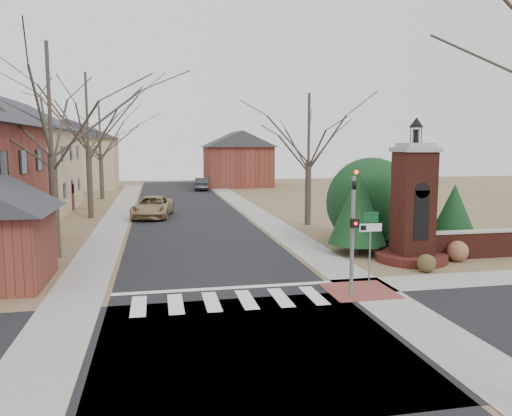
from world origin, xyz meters
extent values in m
plane|color=brown|center=(0.00, 0.00, 0.00)|extent=(120.00, 120.00, 0.00)
cube|color=black|center=(0.00, 22.00, 0.01)|extent=(8.00, 70.00, 0.01)
cube|color=black|center=(0.00, -3.00, 0.01)|extent=(120.00, 8.00, 0.01)
cube|color=silver|center=(0.00, 0.80, 0.01)|extent=(8.00, 2.20, 0.02)
cube|color=silver|center=(0.00, 2.30, 0.01)|extent=(8.00, 0.35, 0.02)
cube|color=gray|center=(5.20, 22.00, 0.01)|extent=(2.00, 60.00, 0.02)
cube|color=gray|center=(-5.20, 22.00, 0.01)|extent=(2.00, 60.00, 0.02)
cube|color=brown|center=(4.80, 1.00, 0.01)|extent=(2.40, 2.40, 0.02)
cylinder|color=slate|center=(4.30, 0.60, 2.10)|extent=(0.14, 0.14, 4.20)
imported|color=black|center=(4.30, 0.60, 4.05)|extent=(0.15, 0.18, 0.90)
sphere|color=#FF0C05|center=(4.30, 0.38, 4.35)|extent=(0.14, 0.14, 0.14)
cube|color=black|center=(4.30, 0.42, 2.60)|extent=(0.28, 0.16, 0.30)
sphere|color=#FF0C05|center=(4.30, 0.33, 2.60)|extent=(0.11, 0.11, 0.11)
cylinder|color=slate|center=(5.60, 2.00, 1.30)|extent=(0.06, 0.06, 2.60)
cube|color=silver|center=(5.60, 1.98, 2.15)|extent=(0.90, 0.03, 0.30)
cube|color=black|center=(5.30, 1.97, 2.15)|extent=(0.22, 0.02, 0.18)
cube|color=#0E431F|center=(5.60, 1.98, 2.55)|extent=(0.60, 0.03, 0.40)
cylinder|color=#4F1F17|center=(9.00, 5.00, 0.18)|extent=(3.20, 3.20, 0.36)
cube|color=#4F1F17|center=(9.00, 5.00, 2.50)|extent=(1.50, 1.50, 5.00)
cube|color=black|center=(9.00, 4.28, 2.20)|extent=(0.70, 0.10, 2.20)
cube|color=gray|center=(9.00, 5.00, 5.05)|extent=(1.70, 1.70, 0.20)
cube|color=gray|center=(9.00, 5.00, 5.25)|extent=(1.30, 1.30, 0.20)
cylinder|color=black|center=(9.00, 5.00, 5.65)|extent=(0.20, 0.20, 0.60)
cone|color=black|center=(9.00, 5.00, 6.25)|extent=(0.64, 0.64, 0.45)
cube|color=#4F1F17|center=(13.50, 5.00, 0.60)|extent=(7.50, 0.40, 1.20)
cube|color=gray|center=(13.50, 5.00, 1.25)|extent=(7.50, 0.50, 0.10)
cube|color=tan|center=(-13.50, 27.00, 3.20)|extent=(9.00, 12.00, 6.40)
cube|color=tan|center=(-12.00, 48.00, 3.00)|extent=(10.00, 8.00, 6.00)
cube|color=tan|center=(-14.80, 46.40, 6.99)|extent=(0.75, 0.75, 3.08)
cube|color=brown|center=(8.00, 48.00, 2.50)|extent=(8.00, 8.00, 5.00)
cube|color=brown|center=(5.76, 46.40, 5.90)|extent=(0.75, 0.75, 2.80)
cylinder|color=#473D33|center=(7.20, 7.00, 0.25)|extent=(0.20, 0.20, 0.50)
cone|color=#113314|center=(7.20, 7.00, 2.30)|extent=(2.80, 2.80, 3.60)
cylinder|color=#473D33|center=(10.50, 8.20, 0.25)|extent=(0.20, 0.20, 0.50)
cone|color=#113314|center=(10.50, 8.20, 2.60)|extent=(3.40, 3.40, 4.20)
cylinder|color=#473D33|center=(12.50, 7.20, 0.25)|extent=(0.20, 0.20, 0.50)
cone|color=#113314|center=(12.50, 7.20, 1.90)|extent=(2.40, 2.40, 2.80)
sphere|color=#113314|center=(9.00, 9.50, 2.40)|extent=(4.80, 4.80, 4.80)
cylinder|color=#473D33|center=(-7.00, 9.00, 2.42)|extent=(0.40, 0.40, 4.83)
cylinder|color=#473D33|center=(-7.00, 22.00, 2.52)|extent=(0.40, 0.40, 5.04)
cylinder|color=#473D33|center=(-7.50, 35.00, 2.21)|extent=(0.40, 0.40, 4.41)
cylinder|color=#473D33|center=(7.50, 16.00, 2.10)|extent=(0.40, 0.40, 4.20)
imported|color=#9B8254|center=(-2.62, 21.46, 0.77)|extent=(3.35, 5.84, 1.53)
imported|color=#2E3135|center=(3.03, 42.85, 0.73)|extent=(2.24, 4.63, 1.46)
sphere|color=#4F4124|center=(8.60, 3.00, 0.38)|extent=(0.77, 0.77, 0.77)
sphere|color=brown|center=(11.00, 4.48, 0.48)|extent=(0.95, 0.95, 0.95)
camera|label=1|loc=(-2.35, -15.43, 5.26)|focal=35.00mm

